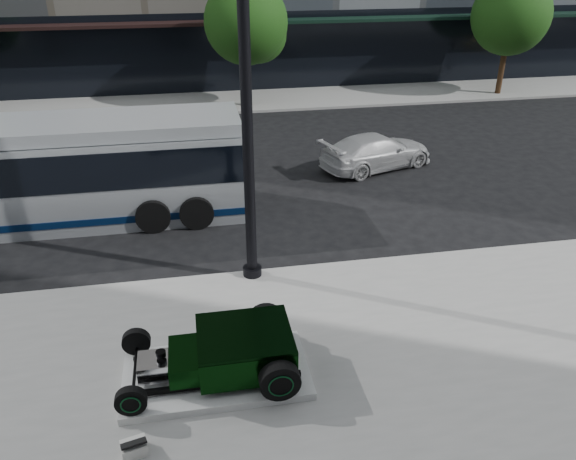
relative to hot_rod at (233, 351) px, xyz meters
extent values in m
plane|color=black|center=(1.46, 5.62, -0.70)|extent=(120.00, 120.00, 0.00)
cube|color=gray|center=(1.46, 19.62, -0.64)|extent=(70.00, 4.00, 0.12)
cube|color=black|center=(-8.54, 21.82, 1.30)|extent=(22.00, 0.50, 4.00)
cube|color=black|center=(14.46, 21.82, 1.30)|extent=(24.00, 0.50, 4.00)
cube|color=black|center=(-8.54, 21.22, 2.90)|extent=(22.00, 1.60, 0.15)
cube|color=black|center=(14.46, 21.22, 2.90)|extent=(24.00, 1.60, 0.15)
cylinder|color=black|center=(2.46, 18.62, 0.72)|extent=(0.28, 0.28, 2.60)
sphere|color=#11370F|center=(2.46, 18.62, 3.22)|extent=(3.80, 3.80, 3.80)
sphere|color=#11370F|center=(3.06, 18.92, 2.62)|extent=(2.60, 2.60, 2.60)
cylinder|color=black|center=(15.46, 18.62, 0.72)|extent=(0.28, 0.28, 2.60)
sphere|color=#11370F|center=(15.46, 18.62, 3.22)|extent=(3.80, 3.80, 3.80)
sphere|color=#11370F|center=(16.06, 18.92, 2.62)|extent=(2.60, 2.60, 2.60)
cube|color=silver|center=(-0.33, 0.00, -0.50)|extent=(3.40, 1.80, 0.15)
cube|color=black|center=(-0.33, -0.45, -0.33)|extent=(3.00, 0.08, 0.10)
cube|color=black|center=(-0.33, 0.45, -0.33)|extent=(3.00, 0.08, 0.10)
cube|color=black|center=(0.22, 0.00, 0.02)|extent=(1.70, 1.45, 0.62)
cube|color=black|center=(0.22, 0.00, 0.35)|extent=(1.70, 1.45, 0.06)
cube|color=black|center=(-0.88, 0.00, -0.10)|extent=(0.55, 1.05, 0.38)
cube|color=silver|center=(-1.43, 0.00, -0.15)|extent=(0.55, 0.55, 0.34)
cylinder|color=black|center=(-1.28, 0.00, 0.12)|extent=(0.18, 0.18, 0.10)
cylinder|color=black|center=(-1.78, 0.00, -0.27)|extent=(0.06, 1.55, 0.06)
cylinder|color=black|center=(0.72, -0.85, -0.07)|extent=(0.72, 0.24, 0.72)
cylinder|color=black|center=(0.72, -0.98, -0.07)|extent=(0.37, 0.02, 0.37)
torus|color=#0B3E1D|center=(0.72, -0.99, -0.07)|extent=(0.44, 0.02, 0.44)
cylinder|color=black|center=(0.72, 0.85, -0.07)|extent=(0.72, 0.24, 0.72)
cylinder|color=black|center=(0.72, 0.98, -0.07)|extent=(0.37, 0.02, 0.37)
torus|color=#0B3E1D|center=(0.72, 0.99, -0.07)|extent=(0.44, 0.02, 0.44)
cylinder|color=black|center=(-1.78, -0.78, -0.16)|extent=(0.54, 0.16, 0.54)
cylinder|color=black|center=(-1.78, -0.87, -0.16)|extent=(0.28, 0.02, 0.28)
torus|color=#0B3E1D|center=(-1.78, -0.88, -0.16)|extent=(0.34, 0.02, 0.34)
cylinder|color=black|center=(-1.78, 0.78, -0.16)|extent=(0.54, 0.16, 0.54)
cylinder|color=black|center=(-1.78, 0.87, -0.16)|extent=(0.28, 0.02, 0.28)
torus|color=#0B3E1D|center=(-1.78, 0.88, -0.16)|extent=(0.34, 0.02, 0.34)
cube|color=silver|center=(-1.72, -1.50, -0.47)|extent=(0.46, 0.39, 0.22)
cube|color=black|center=(-1.72, -1.50, -0.34)|extent=(0.46, 0.37, 0.15)
cylinder|color=black|center=(0.76, 3.42, 3.51)|extent=(0.25, 0.25, 8.17)
cylinder|color=black|center=(0.76, 3.42, -0.48)|extent=(0.45, 0.45, 0.20)
cube|color=silver|center=(-5.05, 7.64, 0.58)|extent=(12.00, 2.55, 2.55)
cube|color=#071C42|center=(-5.05, 7.64, -0.28)|extent=(12.05, 2.60, 0.20)
cube|color=black|center=(-5.05, 7.64, 1.15)|extent=(12.05, 2.60, 1.05)
cube|color=silver|center=(-5.05, 7.64, 2.05)|extent=(12.00, 2.40, 0.35)
cube|color=black|center=(0.98, 7.64, 0.85)|extent=(0.06, 2.30, 1.70)
cylinder|color=black|center=(-1.65, 6.34, -0.22)|extent=(0.96, 0.28, 0.96)
cylinder|color=black|center=(-1.65, 8.94, -0.22)|extent=(0.96, 0.28, 0.96)
cylinder|color=black|center=(-0.45, 6.34, -0.22)|extent=(0.96, 0.28, 0.96)
cylinder|color=black|center=(-0.45, 8.94, -0.22)|extent=(0.96, 0.28, 0.96)
imported|color=silver|center=(6.01, 9.94, -0.09)|extent=(4.52, 2.97, 1.22)
camera|label=1|loc=(-0.45, -8.05, 6.71)|focal=35.00mm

